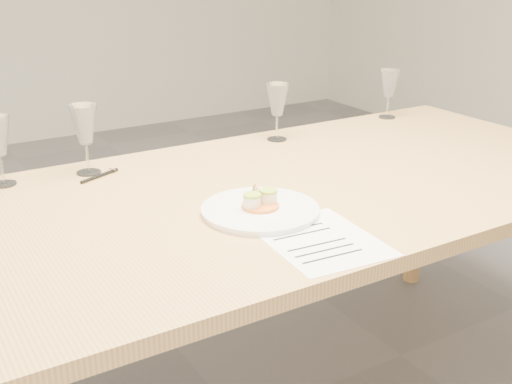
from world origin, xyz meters
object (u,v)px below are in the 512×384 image
wine_glass_2 (277,101)px  wine_glass_3 (389,84)px  dining_table (238,218)px  ballpoint_pen (100,176)px  dinner_plate (260,209)px  wine_glass_1 (84,126)px  recipe_sheet (320,240)px

wine_glass_2 → wine_glass_3: (0.54, 0.04, -0.01)m
dining_table → ballpoint_pen: size_ratio=18.53×
dinner_plate → wine_glass_1: bearing=117.2°
dinner_plate → wine_glass_3: bearing=31.3°
dinner_plate → wine_glass_3: size_ratio=1.58×
ballpoint_pen → wine_glass_1: size_ratio=0.64×
dining_table → recipe_sheet: 0.35m
dining_table → wine_glass_3: bearing=25.0°
dinner_plate → wine_glass_1: size_ratio=1.45×
wine_glass_2 → wine_glass_3: size_ratio=1.04×
wine_glass_2 → ballpoint_pen: bearing=-174.7°
wine_glass_1 → ballpoint_pen: bearing=-74.2°
dining_table → wine_glass_2: wine_glass_2 is taller
recipe_sheet → wine_glass_3: wine_glass_3 is taller
dining_table → wine_glass_3: 1.03m
dining_table → wine_glass_2: 0.58m
dining_table → wine_glass_2: bearing=45.8°
wine_glass_1 → dinner_plate: bearing=-62.8°
dining_table → dinner_plate: (-0.01, -0.14, 0.08)m
dining_table → recipe_sheet: recipe_sheet is taller
recipe_sheet → dinner_plate: bearing=103.8°
dining_table → ballpoint_pen: (-0.27, 0.33, 0.07)m
recipe_sheet → wine_glass_2: 0.83m
dining_table → ballpoint_pen: bearing=129.0°
wine_glass_1 → wine_glass_2: 0.66m
wine_glass_3 → dining_table: bearing=-155.0°
recipe_sheet → ballpoint_pen: (-0.29, 0.67, 0.00)m
ballpoint_pen → wine_glass_1: 0.15m
dining_table → wine_glass_2: size_ratio=12.37×
wine_glass_1 → wine_glass_3: bearing=2.1°
dining_table → wine_glass_1: size_ratio=11.84×
dinner_plate → wine_glass_3: (0.93, 0.56, 0.12)m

